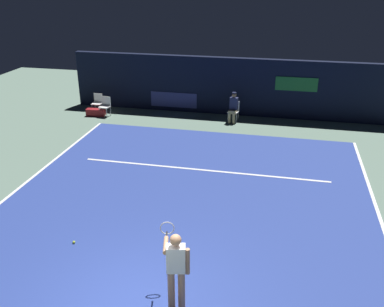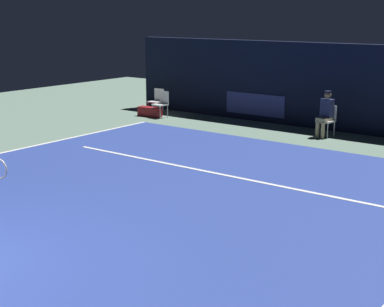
# 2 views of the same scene
# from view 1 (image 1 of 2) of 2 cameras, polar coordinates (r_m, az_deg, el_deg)

# --- Properties ---
(ground_plane) EXTENTS (30.42, 30.42, 0.00)m
(ground_plane) POSITION_cam_1_polar(r_m,az_deg,el_deg) (12.63, -0.31, -6.05)
(ground_plane) COLOR slate
(court_surface) EXTENTS (10.63, 11.24, 0.01)m
(court_surface) POSITION_cam_1_polar(r_m,az_deg,el_deg) (12.63, -0.31, -6.02)
(court_surface) COLOR navy
(court_surface) RESTS_ON ground
(line_sideline_left) EXTENTS (0.10, 11.24, 0.01)m
(line_sideline_left) POSITION_cam_1_polar(r_m,az_deg,el_deg) (12.71, 23.79, -7.99)
(line_sideline_left) COLOR white
(line_sideline_left) RESTS_ON court_surface
(line_sideline_right) EXTENTS (0.10, 11.24, 0.01)m
(line_sideline_right) POSITION_cam_1_polar(r_m,az_deg,el_deg) (14.58, -20.98, -3.41)
(line_sideline_right) COLOR white
(line_sideline_right) RESTS_ON court_surface
(line_service) EXTENTS (8.29, 0.10, 0.01)m
(line_service) POSITION_cam_1_polar(r_m,az_deg,el_deg) (14.33, 1.42, -2.20)
(line_service) COLOR white
(line_service) RESTS_ON court_surface
(back_wall) EXTENTS (14.72, 0.33, 2.60)m
(back_wall) POSITION_cam_1_polar(r_m,az_deg,el_deg) (19.69, 4.98, 8.90)
(back_wall) COLOR black
(back_wall) RESTS_ON ground
(tennis_player) EXTENTS (0.78, 0.93, 1.73)m
(tennis_player) POSITION_cam_1_polar(r_m,az_deg,el_deg) (8.45, -2.16, -14.84)
(tennis_player) COLOR tan
(tennis_player) RESTS_ON ground
(line_judge_on_chair) EXTENTS (0.49, 0.57, 1.32)m
(line_judge_on_chair) POSITION_cam_1_polar(r_m,az_deg,el_deg) (18.77, 5.54, 6.20)
(line_judge_on_chair) COLOR white
(line_judge_on_chair) RESTS_ON ground
(courtside_chair_near) EXTENTS (0.44, 0.42, 0.88)m
(courtside_chair_near) POSITION_cam_1_polar(r_m,az_deg,el_deg) (20.51, -12.48, 6.72)
(courtside_chair_near) COLOR white
(courtside_chair_near) RESTS_ON ground
(courtside_chair_far) EXTENTS (0.48, 0.46, 0.88)m
(courtside_chair_far) POSITION_cam_1_polar(r_m,az_deg,el_deg) (19.94, -11.48, 6.32)
(courtside_chair_far) COLOR white
(courtside_chair_far) RESTS_ON ground
(tennis_ball) EXTENTS (0.07, 0.07, 0.07)m
(tennis_ball) POSITION_cam_1_polar(r_m,az_deg,el_deg) (11.10, -15.46, -11.32)
(tennis_ball) COLOR #CCE033
(tennis_ball) RESTS_ON court_surface
(equipment_bag) EXTENTS (0.86, 0.38, 0.32)m
(equipment_bag) POSITION_cam_1_polar(r_m,az_deg,el_deg) (20.14, -12.71, 5.37)
(equipment_bag) COLOR maroon
(equipment_bag) RESTS_ON ground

